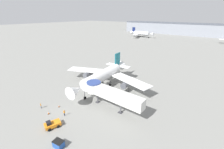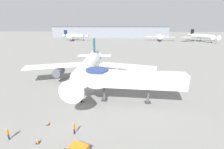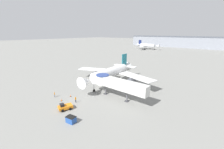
{
  "view_description": "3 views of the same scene",
  "coord_description": "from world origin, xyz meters",
  "px_view_note": "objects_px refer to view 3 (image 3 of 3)",
  "views": [
    {
      "loc": [
        31.49,
        -32.54,
        24.33
      ],
      "look_at": [
        3.43,
        4.18,
        5.53
      ],
      "focal_mm": 24.0,
      "sensor_mm": 36.0,
      "label": 1
    },
    {
      "loc": [
        9.38,
        -30.7,
        13.63
      ],
      "look_at": [
        5.81,
        1.15,
        3.35
      ],
      "focal_mm": 24.0,
      "sensor_mm": 36.0,
      "label": 2
    },
    {
      "loc": [
        35.2,
        -37.68,
        19.07
      ],
      "look_at": [
        2.79,
        0.88,
        4.83
      ],
      "focal_mm": 24.0,
      "sensor_mm": 36.0,
      "label": 3
    }
  ],
  "objects_px": {
    "ground_crew_wing_walker": "(54,94)",
    "jet_bridge": "(116,83)",
    "service_container_blue": "(71,119)",
    "ground_crew_marshaller": "(76,99)",
    "background_jet_navy_tail": "(147,45)",
    "pushback_tug_orange": "(65,107)",
    "traffic_cone_starboard_wing": "(138,94)",
    "traffic_cone_near_nose": "(71,96)",
    "traffic_cone_apron_front": "(61,100)",
    "main_airplane": "(111,73)"
  },
  "relations": [
    {
      "from": "traffic_cone_starboard_wing",
      "to": "background_jet_navy_tail",
      "type": "height_order",
      "value": "background_jet_navy_tail"
    },
    {
      "from": "ground_crew_marshaller",
      "to": "ground_crew_wing_walker",
      "type": "relative_size",
      "value": 1.04
    },
    {
      "from": "jet_bridge",
      "to": "service_container_blue",
      "type": "height_order",
      "value": "jet_bridge"
    },
    {
      "from": "traffic_cone_starboard_wing",
      "to": "ground_crew_marshaller",
      "type": "distance_m",
      "value": 19.03
    },
    {
      "from": "traffic_cone_starboard_wing",
      "to": "background_jet_navy_tail",
      "type": "bearing_deg",
      "value": 116.31
    },
    {
      "from": "traffic_cone_apron_front",
      "to": "ground_crew_marshaller",
      "type": "distance_m",
      "value": 4.45
    },
    {
      "from": "main_airplane",
      "to": "ground_crew_wing_walker",
      "type": "xyz_separation_m",
      "value": [
        -5.23,
        -20.61,
        -3.4
      ]
    },
    {
      "from": "traffic_cone_near_nose",
      "to": "traffic_cone_starboard_wing",
      "type": "height_order",
      "value": "traffic_cone_starboard_wing"
    },
    {
      "from": "pushback_tug_orange",
      "to": "traffic_cone_starboard_wing",
      "type": "relative_size",
      "value": 5.69
    },
    {
      "from": "traffic_cone_starboard_wing",
      "to": "background_jet_navy_tail",
      "type": "distance_m",
      "value": 135.25
    },
    {
      "from": "background_jet_navy_tail",
      "to": "traffic_cone_starboard_wing",
      "type": "bearing_deg",
      "value": -153.92
    },
    {
      "from": "pushback_tug_orange",
      "to": "traffic_cone_near_nose",
      "type": "xyz_separation_m",
      "value": [
        -5.75,
        5.66,
        -0.45
      ]
    },
    {
      "from": "pushback_tug_orange",
      "to": "ground_crew_marshaller",
      "type": "height_order",
      "value": "pushback_tug_orange"
    },
    {
      "from": "main_airplane",
      "to": "service_container_blue",
      "type": "relative_size",
      "value": 14.77
    },
    {
      "from": "jet_bridge",
      "to": "traffic_cone_near_nose",
      "type": "height_order",
      "value": "jet_bridge"
    },
    {
      "from": "main_airplane",
      "to": "jet_bridge",
      "type": "bearing_deg",
      "value": -48.18
    },
    {
      "from": "pushback_tug_orange",
      "to": "ground_crew_wing_walker",
      "type": "height_order",
      "value": "pushback_tug_orange"
    },
    {
      "from": "service_container_blue",
      "to": "ground_crew_marshaller",
      "type": "xyz_separation_m",
      "value": [
        -7.27,
        6.67,
        0.29
      ]
    },
    {
      "from": "main_airplane",
      "to": "jet_bridge",
      "type": "height_order",
      "value": "main_airplane"
    },
    {
      "from": "main_airplane",
      "to": "ground_crew_marshaller",
      "type": "relative_size",
      "value": 19.58
    },
    {
      "from": "pushback_tug_orange",
      "to": "traffic_cone_apron_front",
      "type": "distance_m",
      "value": 5.57
    },
    {
      "from": "traffic_cone_apron_front",
      "to": "ground_crew_wing_walker",
      "type": "height_order",
      "value": "ground_crew_wing_walker"
    },
    {
      "from": "service_container_blue",
      "to": "ground_crew_marshaller",
      "type": "relative_size",
      "value": 1.33
    },
    {
      "from": "service_container_blue",
      "to": "ground_crew_marshaller",
      "type": "bearing_deg",
      "value": 137.5
    },
    {
      "from": "traffic_cone_apron_front",
      "to": "ground_crew_marshaller",
      "type": "height_order",
      "value": "ground_crew_marshaller"
    },
    {
      "from": "ground_crew_marshaller",
      "to": "ground_crew_wing_walker",
      "type": "xyz_separation_m",
      "value": [
        -7.89,
        -1.91,
        -0.04
      ]
    },
    {
      "from": "jet_bridge",
      "to": "ground_crew_marshaller",
      "type": "distance_m",
      "value": 12.48
    },
    {
      "from": "ground_crew_wing_walker",
      "to": "jet_bridge",
      "type": "bearing_deg",
      "value": 62.89
    },
    {
      "from": "ground_crew_marshaller",
      "to": "traffic_cone_apron_front",
      "type": "bearing_deg",
      "value": 114.57
    },
    {
      "from": "pushback_tug_orange",
      "to": "jet_bridge",
      "type": "bearing_deg",
      "value": 86.84
    },
    {
      "from": "pushback_tug_orange",
      "to": "ground_crew_marshaller",
      "type": "relative_size",
      "value": 2.26
    },
    {
      "from": "jet_bridge",
      "to": "background_jet_navy_tail",
      "type": "height_order",
      "value": "background_jet_navy_tail"
    },
    {
      "from": "pushback_tug_orange",
      "to": "ground_crew_wing_walker",
      "type": "xyz_separation_m",
      "value": [
        -9.15,
        2.34,
        0.2
      ]
    },
    {
      "from": "service_container_blue",
      "to": "traffic_cone_apron_front",
      "type": "height_order",
      "value": "service_container_blue"
    },
    {
      "from": "traffic_cone_near_nose",
      "to": "traffic_cone_apron_front",
      "type": "xyz_separation_m",
      "value": [
        0.62,
        -3.52,
        0.04
      ]
    },
    {
      "from": "service_container_blue",
      "to": "traffic_cone_apron_front",
      "type": "bearing_deg",
      "value": 157.76
    },
    {
      "from": "traffic_cone_near_nose",
      "to": "ground_crew_marshaller",
      "type": "height_order",
      "value": "ground_crew_marshaller"
    },
    {
      "from": "pushback_tug_orange",
      "to": "background_jet_navy_tail",
      "type": "bearing_deg",
      "value": 127.87
    },
    {
      "from": "traffic_cone_apron_front",
      "to": "main_airplane",
      "type": "bearing_deg",
      "value": 86.67
    },
    {
      "from": "traffic_cone_near_nose",
      "to": "ground_crew_marshaller",
      "type": "xyz_separation_m",
      "value": [
        4.49,
        -1.41,
        0.69
      ]
    },
    {
      "from": "traffic_cone_starboard_wing",
      "to": "ground_crew_wing_walker",
      "type": "xyz_separation_m",
      "value": [
        -18.79,
        -17.5,
        0.64
      ]
    },
    {
      "from": "traffic_cone_apron_front",
      "to": "traffic_cone_starboard_wing",
      "type": "height_order",
      "value": "traffic_cone_apron_front"
    },
    {
      "from": "ground_crew_wing_walker",
      "to": "background_jet_navy_tail",
      "type": "bearing_deg",
      "value": 130.7
    },
    {
      "from": "jet_bridge",
      "to": "background_jet_navy_tail",
      "type": "distance_m",
      "value": 138.64
    },
    {
      "from": "main_airplane",
      "to": "pushback_tug_orange",
      "type": "distance_m",
      "value": 23.56
    },
    {
      "from": "main_airplane",
      "to": "traffic_cone_near_nose",
      "type": "relative_size",
      "value": 51.34
    },
    {
      "from": "service_container_blue",
      "to": "ground_crew_wing_walker",
      "type": "height_order",
      "value": "ground_crew_wing_walker"
    },
    {
      "from": "ground_crew_wing_walker",
      "to": "background_jet_navy_tail",
      "type": "distance_m",
      "value": 144.69
    },
    {
      "from": "ground_crew_wing_walker",
      "to": "background_jet_navy_tail",
      "type": "height_order",
      "value": "background_jet_navy_tail"
    },
    {
      "from": "main_airplane",
      "to": "service_container_blue",
      "type": "bearing_deg",
      "value": -73.68
    }
  ]
}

